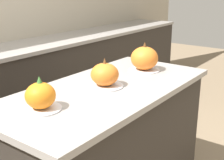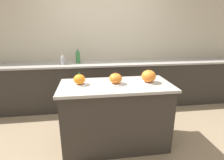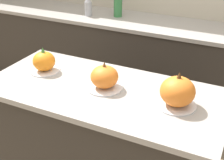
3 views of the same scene
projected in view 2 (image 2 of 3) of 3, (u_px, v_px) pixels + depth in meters
The scene contains 9 objects.
ground_plane at pixel (115, 143), 2.54m from camera, with size 12.00×12.00×0.00m, color #847056.
wall_back at pixel (104, 45), 3.74m from camera, with size 8.00×0.06×2.50m.
kitchen_island at pixel (116, 115), 2.41m from camera, with size 1.47×0.69×0.91m.
back_counter at pixel (106, 84), 3.66m from camera, with size 6.00×0.60×0.93m.
pumpkin_cake_left at pixel (79, 80), 2.24m from camera, with size 0.20×0.20×0.17m.
pumpkin_cake_center at pixel (116, 79), 2.27m from camera, with size 0.22×0.22×0.17m.
pumpkin_cake_right at pixel (149, 77), 2.32m from camera, with size 0.22×0.22×0.20m.
bottle_tall at pixel (78, 56), 3.44m from camera, with size 0.08×0.08×0.29m.
bottle_short at pixel (63, 60), 3.32m from camera, with size 0.07×0.07×0.20m.
Camera 2 is at (-0.35, -2.14, 1.62)m, focal length 28.00 mm.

